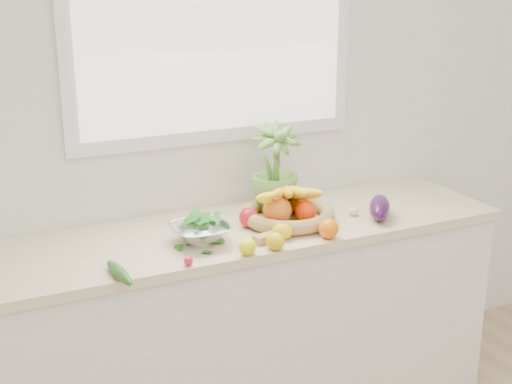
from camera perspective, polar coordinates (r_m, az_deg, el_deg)
name	(u,v)px	position (r m, az deg, el deg)	size (l,w,h in m)	color
back_wall	(214,107)	(3.11, -3.38, 6.79)	(4.50, 0.02, 2.70)	white
counter_cabinet	(244,327)	(3.16, -0.99, -10.77)	(2.20, 0.58, 0.86)	silver
countertop	(243,231)	(2.97, -1.04, -3.14)	(2.24, 0.62, 0.04)	beige
window_frame	(214,12)	(3.05, -3.41, 14.15)	(1.30, 0.03, 1.10)	white
window_pane	(215,13)	(3.03, -3.27, 14.13)	(1.18, 0.01, 0.98)	white
orange_loose	(329,229)	(2.84, 5.83, -2.94)	(0.08, 0.08, 0.08)	orange
lemon_a	(275,241)	(2.72, 1.54, -3.95)	(0.07, 0.09, 0.07)	#D4B70B
lemon_b	(248,247)	(2.68, -0.68, -4.40)	(0.06, 0.08, 0.06)	#E1E50C
lemon_c	(282,231)	(2.82, 2.12, -3.17)	(0.07, 0.08, 0.07)	yellow
apple	(249,217)	(2.95, -0.57, -2.05)	(0.08, 0.08, 0.08)	red
ginger	(266,238)	(2.80, 0.79, -3.71)	(0.10, 0.04, 0.03)	tan
garlic_a	(271,216)	(3.02, 1.22, -1.95)	(0.05, 0.05, 0.05)	white
garlic_b	(353,211)	(3.12, 7.78, -1.54)	(0.05, 0.05, 0.04)	beige
garlic_c	(373,208)	(3.17, 9.32, -1.29)	(0.05, 0.05, 0.04)	white
eggplant	(380,208)	(3.10, 9.86, -1.23)	(0.09, 0.23, 0.09)	#300E36
cucumber	(119,273)	(2.53, -10.88, -6.35)	(0.04, 0.23, 0.04)	#255519
radish	(188,261)	(2.60, -5.43, -5.52)	(0.03, 0.03, 0.03)	red
potted_herb	(275,167)	(3.06, 1.51, 1.97)	(0.21, 0.21, 0.38)	#578731
fruit_basket	(287,209)	(3.00, 2.51, -1.41)	(0.52, 0.52, 0.19)	tan
colander_with_spinach	(200,228)	(2.78, -4.50, -2.91)	(0.23, 0.23, 0.12)	white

